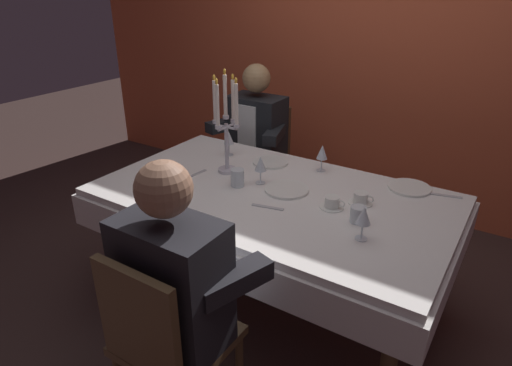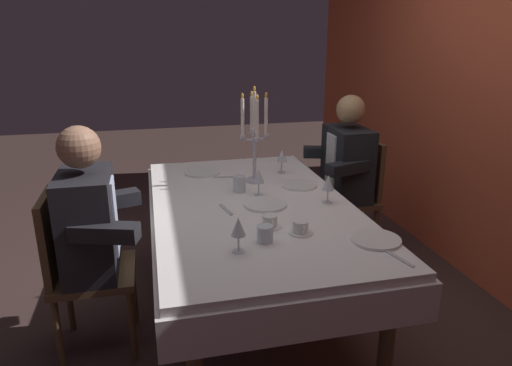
{
  "view_description": "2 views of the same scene",
  "coord_description": "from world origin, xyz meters",
  "px_view_note": "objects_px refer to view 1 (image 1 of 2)",
  "views": [
    {
      "loc": [
        1.1,
        -1.88,
        1.8
      ],
      "look_at": [
        -0.06,
        -0.07,
        0.81
      ],
      "focal_mm": 31.12,
      "sensor_mm": 36.0,
      "label": 1
    },
    {
      "loc": [
        2.38,
        -0.54,
        1.67
      ],
      "look_at": [
        -0.03,
        0.03,
        0.85
      ],
      "focal_mm": 32.21,
      "sensor_mm": 36.0,
      "label": 2
    }
  ],
  "objects_px": {
    "wine_glass_0": "(261,164)",
    "dinner_plate_2": "(409,188)",
    "seated_diner_1": "(172,283)",
    "water_tumbler_0": "(237,178)",
    "wine_glass_1": "(322,153)",
    "dinner_plate_3": "(160,178)",
    "dining_table": "(272,211)",
    "wine_glass_2": "(229,139)",
    "coffee_cup_0": "(361,199)",
    "water_tumbler_1": "(358,214)",
    "coffee_cup_1": "(332,203)",
    "wine_glass_3": "(364,216)",
    "seated_diner_0": "(257,130)",
    "candelabra": "(226,125)",
    "dinner_plate_1": "(270,162)",
    "dinner_plate_0": "(287,189)"
  },
  "relations": [
    {
      "from": "dinner_plate_1",
      "to": "wine_glass_0",
      "type": "distance_m",
      "value": 0.33
    },
    {
      "from": "dinner_plate_3",
      "to": "coffee_cup_1",
      "type": "xyz_separation_m",
      "value": [
        0.98,
        0.22,
        0.02
      ]
    },
    {
      "from": "wine_glass_0",
      "to": "water_tumbler_0",
      "type": "bearing_deg",
      "value": -132.01
    },
    {
      "from": "wine_glass_1",
      "to": "coffee_cup_1",
      "type": "height_order",
      "value": "wine_glass_1"
    },
    {
      "from": "seated_diner_1",
      "to": "water_tumbler_0",
      "type": "bearing_deg",
      "value": 108.48
    },
    {
      "from": "dinner_plate_2",
      "to": "seated_diner_0",
      "type": "relative_size",
      "value": 0.19
    },
    {
      "from": "coffee_cup_0",
      "to": "dinner_plate_3",
      "type": "bearing_deg",
      "value": -162.51
    },
    {
      "from": "dinner_plate_1",
      "to": "dinner_plate_3",
      "type": "xyz_separation_m",
      "value": [
        -0.41,
        -0.56,
        0.0
      ]
    },
    {
      "from": "dining_table",
      "to": "water_tumbler_0",
      "type": "height_order",
      "value": "water_tumbler_0"
    },
    {
      "from": "dining_table",
      "to": "water_tumbler_0",
      "type": "bearing_deg",
      "value": -171.11
    },
    {
      "from": "coffee_cup_0",
      "to": "water_tumbler_1",
      "type": "bearing_deg",
      "value": -73.78
    },
    {
      "from": "wine_glass_0",
      "to": "water_tumbler_0",
      "type": "xyz_separation_m",
      "value": [
        -0.09,
        -0.1,
        -0.07
      ]
    },
    {
      "from": "coffee_cup_0",
      "to": "seated_diner_0",
      "type": "xyz_separation_m",
      "value": [
        -1.12,
        0.75,
        -0.03
      ]
    },
    {
      "from": "dinner_plate_3",
      "to": "wine_glass_1",
      "type": "xyz_separation_m",
      "value": [
        0.73,
        0.62,
        0.11
      ]
    },
    {
      "from": "dinner_plate_1",
      "to": "water_tumbler_0",
      "type": "xyz_separation_m",
      "value": [
        0.02,
        -0.39,
        0.04
      ]
    },
    {
      "from": "wine_glass_3",
      "to": "seated_diner_1",
      "type": "height_order",
      "value": "seated_diner_1"
    },
    {
      "from": "dinner_plate_2",
      "to": "wine_glass_0",
      "type": "xyz_separation_m",
      "value": [
        -0.74,
        -0.38,
        0.11
      ]
    },
    {
      "from": "water_tumbler_0",
      "to": "coffee_cup_0",
      "type": "height_order",
      "value": "water_tumbler_0"
    },
    {
      "from": "dinner_plate_2",
      "to": "wine_glass_2",
      "type": "distance_m",
      "value": 1.16
    },
    {
      "from": "wine_glass_3",
      "to": "dining_table",
      "type": "bearing_deg",
      "value": 161.53
    },
    {
      "from": "wine_glass_2",
      "to": "wine_glass_3",
      "type": "distance_m",
      "value": 1.22
    },
    {
      "from": "wine_glass_0",
      "to": "wine_glass_3",
      "type": "height_order",
      "value": "same"
    },
    {
      "from": "wine_glass_1",
      "to": "wine_glass_0",
      "type": "bearing_deg",
      "value": -121.21
    },
    {
      "from": "dinner_plate_0",
      "to": "dinner_plate_2",
      "type": "xyz_separation_m",
      "value": [
        0.56,
        0.39,
        0.0
      ]
    },
    {
      "from": "dining_table",
      "to": "wine_glass_0",
      "type": "distance_m",
      "value": 0.27
    },
    {
      "from": "wine_glass_0",
      "to": "coffee_cup_1",
      "type": "bearing_deg",
      "value": -6.69
    },
    {
      "from": "candelabra",
      "to": "water_tumbler_1",
      "type": "bearing_deg",
      "value": -9.96
    },
    {
      "from": "dining_table",
      "to": "seated_diner_1",
      "type": "distance_m",
      "value": 0.9
    },
    {
      "from": "wine_glass_1",
      "to": "dinner_plate_3",
      "type": "bearing_deg",
      "value": -139.55
    },
    {
      "from": "wine_glass_1",
      "to": "seated_diner_0",
      "type": "height_order",
      "value": "seated_diner_0"
    },
    {
      "from": "dinner_plate_1",
      "to": "seated_diner_1",
      "type": "bearing_deg",
      "value": -76.3
    },
    {
      "from": "wine_glass_0",
      "to": "dinner_plate_2",
      "type": "bearing_deg",
      "value": 27.6
    },
    {
      "from": "dining_table",
      "to": "wine_glass_2",
      "type": "distance_m",
      "value": 0.66
    },
    {
      "from": "water_tumbler_1",
      "to": "water_tumbler_0",
      "type": "bearing_deg",
      "value": 178.23
    },
    {
      "from": "dining_table",
      "to": "seated_diner_0",
      "type": "relative_size",
      "value": 1.56
    },
    {
      "from": "dining_table",
      "to": "wine_glass_2",
      "type": "xyz_separation_m",
      "value": [
        -0.53,
        0.33,
        0.23
      ]
    },
    {
      "from": "water_tumbler_1",
      "to": "wine_glass_3",
      "type": "bearing_deg",
      "value": -62.63
    },
    {
      "from": "dinner_plate_2",
      "to": "candelabra",
      "type": "bearing_deg",
      "value": -160.55
    },
    {
      "from": "dinner_plate_2",
      "to": "dinner_plate_3",
      "type": "distance_m",
      "value": 1.42
    },
    {
      "from": "dinner_plate_2",
      "to": "coffee_cup_0",
      "type": "xyz_separation_m",
      "value": [
        -0.17,
        -0.31,
        0.02
      ]
    },
    {
      "from": "dinner_plate_2",
      "to": "coffee_cup_1",
      "type": "xyz_separation_m",
      "value": [
        -0.27,
        -0.44,
        0.02
      ]
    },
    {
      "from": "wine_glass_2",
      "to": "wine_glass_3",
      "type": "xyz_separation_m",
      "value": [
        1.11,
        -0.52,
        0.0
      ]
    },
    {
      "from": "dinner_plate_2",
      "to": "wine_glass_1",
      "type": "relative_size",
      "value": 1.42
    },
    {
      "from": "dinner_plate_2",
      "to": "wine_glass_3",
      "type": "height_order",
      "value": "wine_glass_3"
    },
    {
      "from": "dining_table",
      "to": "wine_glass_3",
      "type": "distance_m",
      "value": 0.65
    },
    {
      "from": "wine_glass_1",
      "to": "seated_diner_1",
      "type": "relative_size",
      "value": 0.13
    },
    {
      "from": "dinner_plate_0",
      "to": "dinner_plate_2",
      "type": "relative_size",
      "value": 1.04
    },
    {
      "from": "water_tumbler_0",
      "to": "wine_glass_1",
      "type": "bearing_deg",
      "value": 56.14
    },
    {
      "from": "dinner_plate_3",
      "to": "wine_glass_3",
      "type": "relative_size",
      "value": 1.48
    },
    {
      "from": "dining_table",
      "to": "dinner_plate_3",
      "type": "relative_size",
      "value": 8.0
    }
  ]
}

